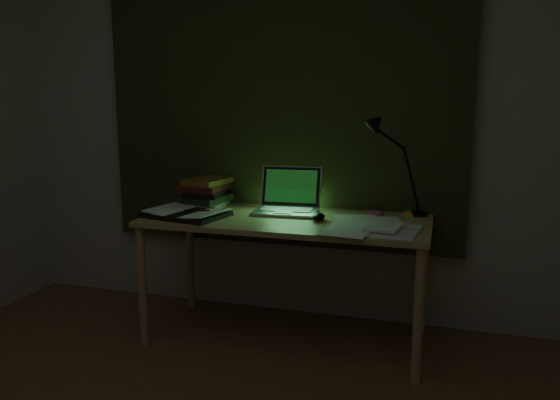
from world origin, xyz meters
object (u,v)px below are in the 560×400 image
(open_textbook, at_px, (186,213))
(book_stack, at_px, (207,192))
(desk_lamp, at_px, (421,170))
(laptop, at_px, (286,191))
(desk, at_px, (286,279))
(loose_papers, at_px, (373,226))

(open_textbook, height_order, book_stack, book_stack)
(desk_lamp, bearing_deg, open_textbook, -176.96)
(laptop, xyz_separation_m, desk_lamp, (0.73, 0.15, 0.13))
(desk_lamp, bearing_deg, laptop, 177.11)
(desk, bearing_deg, loose_papers, -12.22)
(desk, distance_m, loose_papers, 0.61)
(book_stack, distance_m, desk_lamp, 1.25)
(laptop, xyz_separation_m, book_stack, (-0.51, 0.05, -0.04))
(laptop, height_order, desk_lamp, desk_lamp)
(loose_papers, relative_size, desk_lamp, 0.77)
(desk, height_order, loose_papers, loose_papers)
(book_stack, bearing_deg, loose_papers, -14.90)
(laptop, distance_m, book_stack, 0.51)
(loose_papers, bearing_deg, open_textbook, -178.87)
(desk, bearing_deg, open_textbook, -166.96)
(open_textbook, distance_m, desk_lamp, 1.31)
(desk, relative_size, book_stack, 5.73)
(book_stack, relative_size, desk_lamp, 0.52)
(open_textbook, distance_m, book_stack, 0.30)
(desk, height_order, laptop, laptop)
(loose_papers, bearing_deg, desk, 167.78)
(loose_papers, height_order, desk_lamp, desk_lamp)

